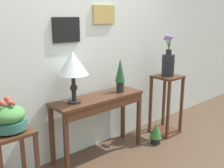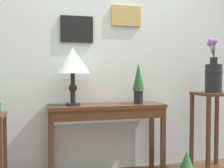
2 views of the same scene
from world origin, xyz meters
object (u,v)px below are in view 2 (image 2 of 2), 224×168
table_lamp (73,62)px  potted_plant_floor (187,164)px  flower_vase_tall_right (213,74)px  potted_plant_on_console (138,81)px  console_table (107,116)px  pedestal_stand_right (213,133)px

table_lamp → potted_plant_floor: (1.12, -0.30, -1.04)m
table_lamp → potted_plant_floor: table_lamp is taller
table_lamp → flower_vase_tall_right: bearing=-5.9°
potted_plant_on_console → flower_vase_tall_right: 0.83m
console_table → pedestal_stand_right: 1.19m
table_lamp → flower_vase_tall_right: 1.53m
potted_plant_floor → potted_plant_on_console: bearing=146.8°
table_lamp → potted_plant_on_console: table_lamp is taller
console_table → flower_vase_tall_right: size_ratio=2.04×
potted_plant_floor → console_table: bearing=160.2°
console_table → table_lamp: size_ratio=2.07×
console_table → potted_plant_on_console: bearing=0.1°
pedestal_stand_right → potted_plant_floor: bearing=-159.9°
potted_plant_on_console → potted_plant_floor: (0.43, -0.28, -0.84)m
potted_plant_on_console → pedestal_stand_right: 1.01m
potted_plant_on_console → flower_vase_tall_right: flower_vase_tall_right is taller
table_lamp → potted_plant_floor: size_ratio=1.90×
console_table → potted_plant_floor: 0.95m
table_lamp → flower_vase_tall_right: flower_vase_tall_right is taller
potted_plant_on_console → flower_vase_tall_right: size_ratio=0.74×
potted_plant_on_console → flower_vase_tall_right: (0.82, -0.13, 0.08)m
pedestal_stand_right → table_lamp: bearing=174.1°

